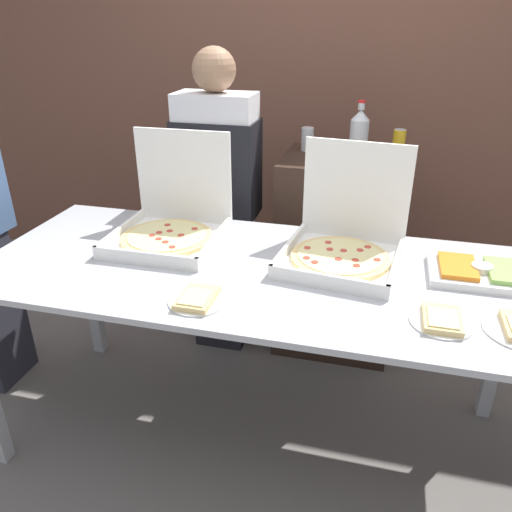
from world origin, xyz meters
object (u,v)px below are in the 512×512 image
paper_plate_front_center (442,320)px  soda_can_colored (399,141)px  pizza_box_near_right (171,222)px  veggie_tray (481,273)px  soda_can_silver (307,139)px  paper_plate_front_right (197,299)px  pizza_box_near_left (344,241)px  soda_bottle (359,134)px  person_server_vest (218,193)px

paper_plate_front_center → soda_can_colored: (-0.17, 1.28, 0.29)m
pizza_box_near_right → veggie_tray: pizza_box_near_right is taller
paper_plate_front_center → soda_can_silver: size_ratio=1.64×
paper_plate_front_right → soda_can_colored: bearing=64.5°
pizza_box_near_left → paper_plate_front_right: pizza_box_near_left is taller
paper_plate_front_right → veggie_tray: (0.98, 0.44, 0.01)m
pizza_box_near_left → soda_can_colored: 0.93m
soda_can_silver → paper_plate_front_right: bearing=-97.5°
soda_can_colored → pizza_box_near_left: bearing=-102.2°
paper_plate_front_right → soda_can_colored: size_ratio=1.63×
pizza_box_near_right → pizza_box_near_left: pizza_box_near_right is taller
pizza_box_near_right → paper_plate_front_center: size_ratio=2.31×
pizza_box_near_right → soda_bottle: 1.05m
soda_can_colored → paper_plate_front_center: bearing=-82.6°
person_server_vest → pizza_box_near_left: bearing=143.1°
paper_plate_front_right → soda_can_colored: (0.65, 1.36, 0.29)m
pizza_box_near_left → soda_can_silver: 0.89m
paper_plate_front_center → veggie_tray: (0.17, 0.36, 0.01)m
paper_plate_front_center → veggie_tray: veggie_tray is taller
veggie_tray → soda_bottle: (-0.54, 0.74, 0.34)m
paper_plate_front_center → soda_can_silver: 1.41m
pizza_box_near_left → soda_can_colored: pizza_box_near_left is taller
pizza_box_near_left → paper_plate_front_center: bearing=-41.6°
paper_plate_front_center → soda_bottle: size_ratio=0.70×
soda_bottle → soda_can_colored: soda_bottle is taller
pizza_box_near_left → person_server_vest: person_server_vest is taller
pizza_box_near_right → paper_plate_front_center: pizza_box_near_right is taller
paper_plate_front_right → veggie_tray: 1.07m
soda_bottle → soda_can_colored: size_ratio=2.35×
pizza_box_near_right → soda_can_silver: bearing=59.2°
soda_bottle → veggie_tray: bearing=-54.2°
pizza_box_near_left → paper_plate_front_center: 0.54m
pizza_box_near_right → veggie_tray: size_ratio=1.24×
pizza_box_near_right → soda_bottle: size_ratio=1.61×
soda_can_colored → person_server_vest: person_server_vest is taller
paper_plate_front_right → veggie_tray: bearing=24.0°
pizza_box_near_left → veggie_tray: 0.53m
paper_plate_front_center → soda_can_colored: size_ratio=1.64×
paper_plate_front_right → person_server_vest: 1.04m
soda_can_silver → soda_can_colored: (0.48, 0.07, 0.00)m
pizza_box_near_right → soda_can_colored: size_ratio=3.79×
pizza_box_near_right → soda_bottle: (0.75, 0.69, 0.28)m
pizza_box_near_left → paper_plate_front_right: size_ratio=2.55×
soda_bottle → soda_can_colored: bearing=41.0°
paper_plate_front_center → soda_can_silver: (-0.65, 1.22, 0.29)m
pizza_box_near_right → person_server_vest: bearing=84.7°
veggie_tray → soda_can_silver: bearing=133.6°
soda_bottle → person_server_vest: size_ratio=0.18×
soda_bottle → paper_plate_front_center: bearing=-71.6°
pizza_box_near_left → soda_bottle: 0.76m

